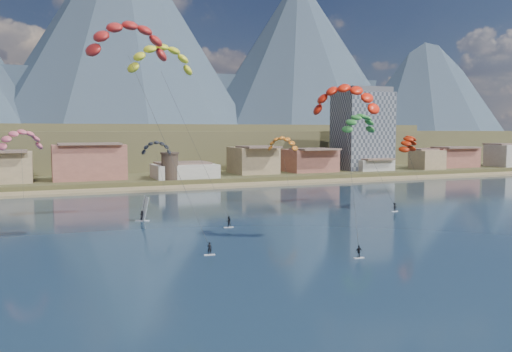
# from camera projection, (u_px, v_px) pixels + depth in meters

# --- Properties ---
(ground) EXTENTS (2400.00, 2400.00, 0.00)m
(ground) POSITION_uv_depth(u_px,v_px,m) (369.00, 292.00, 56.58)
(ground) COLOR black
(ground) RESTS_ON ground
(beach) EXTENTS (2200.00, 12.00, 0.90)m
(beach) POSITION_uv_depth(u_px,v_px,m) (160.00, 189.00, 154.09)
(beach) COLOR tan
(beach) RESTS_ON ground
(land) EXTENTS (2200.00, 900.00, 4.00)m
(land) POSITION_uv_depth(u_px,v_px,m) (71.00, 146.00, 571.80)
(land) COLOR brown
(land) RESTS_ON ground
(foothills) EXTENTS (940.00, 210.00, 18.00)m
(foothills) POSITION_uv_depth(u_px,v_px,m) (150.00, 146.00, 278.22)
(foothills) COLOR brown
(foothills) RESTS_ON ground
(mountain_ridge) EXTENTS (2060.00, 480.00, 400.00)m
(mountain_ridge) POSITION_uv_depth(u_px,v_px,m) (48.00, 42.00, 795.63)
(mountain_ridge) COLOR #2C3949
(mountain_ridge) RESTS_ON ground
(town) EXTENTS (400.00, 24.00, 12.00)m
(town) POSITION_uv_depth(u_px,v_px,m) (11.00, 163.00, 152.85)
(town) COLOR beige
(town) RESTS_ON ground
(apartment_tower) EXTENTS (20.00, 16.00, 32.00)m
(apartment_tower) POSITION_uv_depth(u_px,v_px,m) (362.00, 129.00, 205.26)
(apartment_tower) COLOR gray
(apartment_tower) RESTS_ON ground
(watchtower) EXTENTS (5.82, 5.82, 8.60)m
(watchtower) POSITION_uv_depth(u_px,v_px,m) (170.00, 166.00, 162.82)
(watchtower) COLOR #47382D
(watchtower) RESTS_ON ground
(kitesurfer_red) EXTENTS (16.07, 15.53, 35.55)m
(kitesurfer_red) POSITION_uv_depth(u_px,v_px,m) (128.00, 35.00, 78.10)
(kitesurfer_red) COLOR silver
(kitesurfer_red) RESTS_ON ground
(kitesurfer_yellow) EXTENTS (16.03, 18.68, 36.72)m
(kitesurfer_yellow) POSITION_uv_depth(u_px,v_px,m) (161.00, 55.00, 102.09)
(kitesurfer_yellow) COLOR silver
(kitesurfer_yellow) RESTS_ON ground
(kitesurfer_orange) EXTENTS (11.46, 17.89, 26.77)m
(kitesurfer_orange) POSITION_uv_depth(u_px,v_px,m) (345.00, 95.00, 82.62)
(kitesurfer_orange) COLOR silver
(kitesurfer_orange) RESTS_ON ground
(kitesurfer_green) EXTENTS (11.02, 18.23, 23.89)m
(kitesurfer_green) POSITION_uv_depth(u_px,v_px,m) (360.00, 121.00, 123.98)
(kitesurfer_green) COLOR silver
(kitesurfer_green) RESTS_ON ground
(distant_kite_pink) EXTENTS (8.97, 7.41, 19.10)m
(distant_kite_pink) POSITION_uv_depth(u_px,v_px,m) (21.00, 136.00, 95.26)
(distant_kite_pink) COLOR #262626
(distant_kite_pink) RESTS_ON ground
(distant_kite_dark) EXTENTS (7.91, 6.06, 16.48)m
(distant_kite_dark) POSITION_uv_depth(u_px,v_px,m) (156.00, 145.00, 127.98)
(distant_kite_dark) COLOR #262626
(distant_kite_dark) RESTS_ON ground
(distant_kite_orange) EXTENTS (7.60, 8.13, 17.55)m
(distant_kite_orange) POSITION_uv_depth(u_px,v_px,m) (282.00, 141.00, 127.95)
(distant_kite_orange) COLOR #262626
(distant_kite_orange) RESTS_ON ground
(distant_kite_red) EXTENTS (8.31, 7.74, 17.78)m
(distant_kite_red) POSITION_uv_depth(u_px,v_px,m) (408.00, 141.00, 116.39)
(distant_kite_red) COLOR #262626
(distant_kite_red) RESTS_ON ground
(windsurfer) EXTENTS (2.92, 3.02, 4.72)m
(windsurfer) POSITION_uv_depth(u_px,v_px,m) (143.00, 213.00, 100.69)
(windsurfer) COLOR silver
(windsurfer) RESTS_ON ground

